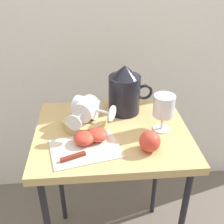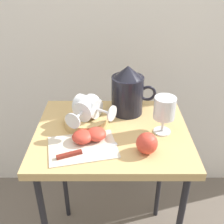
% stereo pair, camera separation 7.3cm
% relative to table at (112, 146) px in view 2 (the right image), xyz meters
% --- Properties ---
extents(curtain_drape, '(2.40, 0.03, 2.05)m').
position_rel_table_xyz_m(curtain_drape, '(0.00, 0.50, 0.38)').
color(curtain_drape, silver).
rests_on(curtain_drape, ground_plane).
extents(table, '(0.58, 0.47, 0.71)m').
position_rel_table_xyz_m(table, '(0.00, 0.00, 0.00)').
color(table, tan).
rests_on(table, ground_plane).
extents(linen_napkin, '(0.26, 0.21, 0.00)m').
position_rel_table_xyz_m(linen_napkin, '(-0.10, -0.11, 0.07)').
color(linen_napkin, beige).
rests_on(linen_napkin, table).
extents(basket_tray, '(0.17, 0.17, 0.03)m').
position_rel_table_xyz_m(basket_tray, '(-0.10, 0.05, 0.09)').
color(basket_tray, tan).
rests_on(basket_tray, table).
extents(pitcher, '(0.18, 0.13, 0.20)m').
position_rel_table_xyz_m(pitcher, '(0.06, 0.14, 0.16)').
color(pitcher, black).
rests_on(pitcher, table).
extents(wine_glass_upright, '(0.08, 0.08, 0.14)m').
position_rel_table_xyz_m(wine_glass_upright, '(0.19, -0.01, 0.17)').
color(wine_glass_upright, silver).
rests_on(wine_glass_upright, table).
extents(wine_glass_tipped_near, '(0.17, 0.14, 0.08)m').
position_rel_table_xyz_m(wine_glass_tipped_near, '(-0.09, 0.05, 0.15)').
color(wine_glass_tipped_near, silver).
rests_on(wine_glass_tipped_near, basket_tray).
extents(wine_glass_tipped_far, '(0.13, 0.16, 0.08)m').
position_rel_table_xyz_m(wine_glass_tipped_far, '(-0.09, 0.04, 0.15)').
color(wine_glass_tipped_far, silver).
rests_on(wine_glass_tipped_far, basket_tray).
extents(apple_half_left, '(0.07, 0.07, 0.04)m').
position_rel_table_xyz_m(apple_half_left, '(-0.10, -0.08, 0.10)').
color(apple_half_left, '#CC3D2D').
rests_on(apple_half_left, linen_napkin).
extents(apple_half_right, '(0.07, 0.07, 0.04)m').
position_rel_table_xyz_m(apple_half_right, '(-0.06, -0.06, 0.10)').
color(apple_half_right, '#CC3D2D').
rests_on(apple_half_right, linen_napkin).
extents(apple_whole, '(0.07, 0.07, 0.07)m').
position_rel_table_xyz_m(apple_whole, '(0.12, -0.13, 0.11)').
color(apple_whole, '#CC3D2D').
rests_on(apple_whole, table).
extents(knife, '(0.20, 0.10, 0.01)m').
position_rel_table_xyz_m(knife, '(-0.11, -0.14, 0.08)').
color(knife, silver).
rests_on(knife, linen_napkin).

